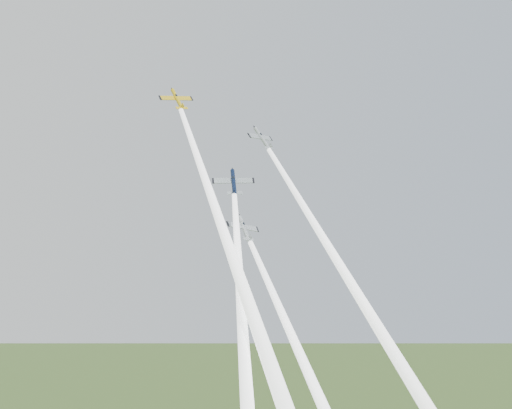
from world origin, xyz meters
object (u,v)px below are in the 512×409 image
plane_yellow (177,99)px  plane_navy (234,182)px  plane_silver_low (244,228)px  plane_silver_right (262,138)px

plane_yellow → plane_navy: bearing=-56.3°
plane_navy → plane_silver_low: (1.17, -2.01, -8.73)m
plane_yellow → plane_navy: size_ratio=0.91×
plane_navy → plane_silver_right: 18.83m
plane_yellow → plane_silver_low: bearing=-57.3°
plane_silver_right → plane_silver_low: 25.52m
plane_navy → plane_silver_right: plane_silver_right is taller
plane_navy → plane_silver_right: (11.46, 9.24, 11.74)m
plane_yellow → plane_navy: 21.49m
plane_silver_right → plane_silver_low: (-10.29, -11.24, -20.47)m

